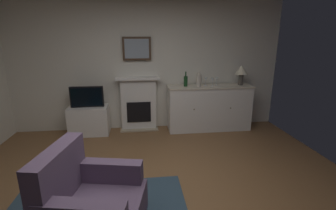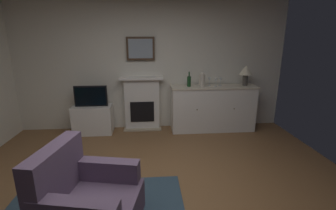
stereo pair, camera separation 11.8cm
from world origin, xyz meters
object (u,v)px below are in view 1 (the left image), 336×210
Objects in this scene: vase_decorative at (199,79)px; armchair at (90,204)px; framed_picture at (137,49)px; wine_glass_center at (212,80)px; table_lamp at (241,71)px; wine_glass_right at (217,79)px; sideboard_cabinet at (209,108)px; wine_glass_left at (206,79)px; fireplace_unit at (139,104)px; tv_set at (87,97)px; wine_bottle at (186,81)px; tv_cabinet at (89,120)px.

armchair is (-1.64, -2.62, -0.68)m from vase_decorative.
wine_glass_center is (1.46, -0.28, -0.60)m from framed_picture.
table_lamp reaches higher than wine_glass_right.
sideboard_cabinet is 0.59m from wine_glass_left.
vase_decorative reaches higher than wine_glass_center.
fireplace_unit is 1.45m from sideboard_cabinet.
table_lamp is at bearing -4.89° from fireplace_unit.
sideboard_cabinet is (1.44, -0.22, -1.18)m from framed_picture.
tv_set is (-2.55, -0.03, -0.28)m from wine_glass_right.
tv_set reaches higher than sideboard_cabinet.
wine_glass_right is at bearing -5.63° from fireplace_unit.
table_lamp is 0.65× the size of tv_set.
table_lamp is 1.15m from wine_bottle.
wine_glass_center reaches higher than armchair.
tv_cabinet is (-1.91, 0.02, -0.75)m from wine_bottle.
wine_bottle reaches higher than wine_glass_left.
sideboard_cabinet is at bearing -180.00° from table_lamp.
fireplace_unit is at bearing 170.86° from wine_glass_center.
fireplace_unit is 1.77× the size of tv_set.
tv_cabinet is (-0.97, -0.21, -1.36)m from framed_picture.
wine_bottle is at bearing 170.71° from vase_decorative.
wine_glass_left is 0.22× the size of tv_cabinet.
vase_decorative reaches higher than armchair.
armchair is (-1.39, -2.66, -0.65)m from wine_bottle.
wine_glass_center is at bearing -1.69° from vase_decorative.
tv_cabinet is 1.21× the size of tv_set.
armchair is at bearing -126.37° from wine_glass_center.
vase_decorative is at bearing -153.53° from wine_glass_left.
wine_bottle is at bearing 62.35° from armchair.
table_lamp is (2.07, -0.18, 0.65)m from fireplace_unit.
tv_cabinet is at bearing -179.55° from wine_glass_left.
wine_glass_right is at bearing 2.79° from wine_bottle.
vase_decorative reaches higher than wine_glass_right.
table_lamp is 2.42× the size of wine_glass_right.
framed_picture is 0.89× the size of tv_set.
tv_set is 0.66× the size of armchair.
wine_glass_right is 0.27× the size of tv_set.
wine_bottle reaches higher than sideboard_cabinet.
table_lamp is at bearing 3.23° from vase_decorative.
wine_glass_left is at bearing 5.76° from wine_bottle.
tv_cabinet is at bearing -170.55° from fireplace_unit.
framed_picture is at bearing 171.20° from sideboard_cabinet.
fireplace_unit reaches higher than tv_cabinet.
tv_set is at bearing -179.32° from wine_glass_right.
armchair is at bearing -127.06° from wine_glass_right.
wine_glass_center reaches higher than sideboard_cabinet.
vase_decorative is at bearing -12.94° from framed_picture.
wine_bottle is at bearing -11.26° from fireplace_unit.
wine_glass_left is at bearing -6.07° from fireplace_unit.
wine_glass_center is at bearing -9.14° from fireplace_unit.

